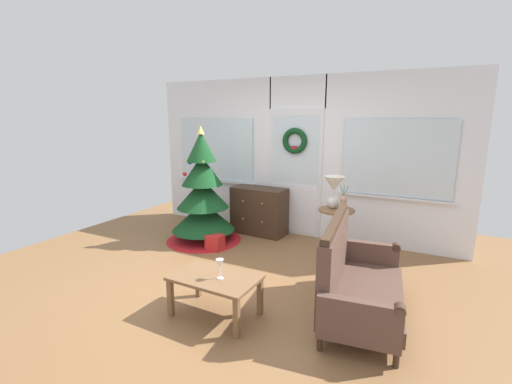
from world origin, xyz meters
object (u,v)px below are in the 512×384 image
table_lamp (334,188)px  gift_box (215,242)px  christmas_tree (203,200)px  side_table (336,224)px  coffee_table (215,282)px  wine_glass (220,265)px  flower_vase (343,203)px  dresser_cabinet (259,211)px  settee_sofa (353,278)px

table_lamp → gift_box: bearing=-162.1°
christmas_tree → side_table: 2.06m
side_table → coffee_table: 2.06m
wine_glass → christmas_tree: bearing=129.5°
coffee_table → flower_vase: bearing=67.7°
dresser_cabinet → flower_vase: (1.52, -0.57, 0.43)m
christmas_tree → dresser_cabinet: 0.98m
christmas_tree → side_table: christmas_tree is taller
dresser_cabinet → coffee_table: bearing=-73.0°
settee_sofa → gift_box: settee_sofa is taller
coffee_table → wine_glass: size_ratio=4.37×
settee_sofa → gift_box: size_ratio=6.84×
gift_box → settee_sofa: bearing=-20.8°
settee_sofa → flower_vase: 1.38m
side_table → gift_box: 1.76m
christmas_tree → flower_vase: christmas_tree is taller
dresser_cabinet → coffee_table: dresser_cabinet is taller
dresser_cabinet → flower_vase: flower_vase is taller
gift_box → coffee_table: bearing=-56.2°
settee_sofa → side_table: settee_sofa is taller
settee_sofa → side_table: bearing=111.6°
side_table → coffee_table: bearing=-109.1°
christmas_tree → coffee_table: size_ratio=2.10×
dresser_cabinet → wine_glass: bearing=-71.6°
settee_sofa → flower_vase: flower_vase is taller
side_table → wine_glass: side_table is taller
dresser_cabinet → coffee_table: size_ratio=1.08×
side_table → flower_vase: 0.34m
dresser_cabinet → coffee_table: (0.75, -2.45, -0.04)m
wine_glass → gift_box: size_ratio=0.86×
dresser_cabinet → settee_sofa: (1.94, -1.81, -0.01)m
gift_box → christmas_tree: bearing=144.9°
gift_box → wine_glass: bearing=-54.6°
wine_glass → gift_box: 1.87m
settee_sofa → side_table: size_ratio=2.21×
coffee_table → gift_box: (-0.98, 1.47, -0.23)m
settee_sofa → wine_glass: bearing=-149.6°
christmas_tree → side_table: size_ratio=2.54×
dresser_cabinet → christmas_tree: bearing=-131.7°
christmas_tree → coffee_table: christmas_tree is taller
table_lamp → coffee_table: 2.17m
coffee_table → table_lamp: bearing=72.8°
christmas_tree → dresser_cabinet: (0.63, 0.71, -0.26)m
coffee_table → wine_glass: bearing=-12.5°
side_table → flower_vase: size_ratio=2.01×
christmas_tree → coffee_table: (1.38, -1.74, -0.30)m
table_lamp → coffee_table: table_lamp is taller
coffee_table → gift_box: coffee_table is taller
christmas_tree → flower_vase: bearing=3.6°
christmas_tree → flower_vase: size_ratio=5.12×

